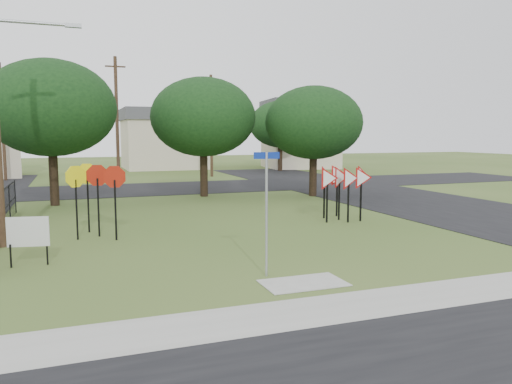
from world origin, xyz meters
The scene contains 19 objects.
ground centered at (0.00, 0.00, 0.00)m, with size 140.00×140.00×0.00m, color #3D5620.
sidewalk centered at (0.00, -4.20, 0.01)m, with size 30.00×1.60×0.02m, color #999890.
planting_strip centered at (0.00, -5.40, 0.01)m, with size 30.00×0.80×0.02m, color #3D5620.
street_right centered at (12.00, 10.00, 0.01)m, with size 8.00×50.00×0.02m, color black.
street_far centered at (0.00, 20.00, 0.01)m, with size 60.00×8.00×0.02m, color black.
curb_pad centered at (0.00, -2.40, 0.01)m, with size 2.00×1.20×0.02m, color #999890.
street_name_sign centered at (-0.60, -1.49, 1.79)m, with size 0.64×0.12×3.13m.
stop_sign_cluster centered at (-4.44, 5.09, 1.88)m, with size 1.95×1.97×2.54m.
yield_sign_cluster centered at (5.46, 5.23, 1.70)m, with size 2.91×1.78×2.31m.
info_board centered at (-6.30, 1.62, 0.91)m, with size 1.08×0.22×1.36m.
far_pole_a centered at (-2.00, 24.00, 4.60)m, with size 1.40×0.24×9.00m.
far_pole_b centered at (6.00, 28.00, 4.35)m, with size 1.40×0.24×8.50m.
far_pole_c centered at (-10.00, 30.00, 4.60)m, with size 1.40×0.24×9.00m.
house_mid centered at (4.00, 40.00, 3.15)m, with size 8.40×8.40×6.20m.
house_right centered at (18.00, 36.00, 3.65)m, with size 8.30×8.30×7.20m.
tree_near_left centered at (-6.00, 14.00, 4.86)m, with size 6.40×6.40×7.27m.
tree_near_mid centered at (2.00, 15.00, 4.54)m, with size 6.00×6.00×6.80m.
tree_near_right centered at (8.00, 13.00, 4.22)m, with size 5.60×5.60×6.33m.
tree_far_right centered at (14.00, 32.00, 4.54)m, with size 6.00×6.00×6.80m.
Camera 1 is at (-5.10, -12.93, 3.56)m, focal length 35.00 mm.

